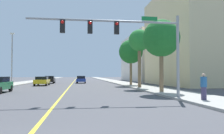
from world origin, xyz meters
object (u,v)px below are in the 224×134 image
object	(u,v)px
street_lamp	(12,56)
palm_near	(161,39)
palm_mid	(139,42)
car_blue	(81,79)
palm_far	(131,52)
car_yellow	(42,81)
traffic_signal_mast	(127,35)
car_black	(50,79)
pedestrian	(204,87)

from	to	relation	value
street_lamp	palm_near	distance (m)	21.97
palm_mid	car_blue	bearing A→B (deg)	110.49
palm_far	car_yellow	distance (m)	14.12
traffic_signal_mast	palm_mid	bearing A→B (deg)	71.00
car_black	car_yellow	world-z (taller)	car_black
street_lamp	traffic_signal_mast	bearing A→B (deg)	-56.29
car_yellow	street_lamp	bearing A→B (deg)	-156.05
palm_near	pedestrian	size ratio (longest dim) A/B	4.06
traffic_signal_mast	palm_near	bearing A→B (deg)	49.01
palm_mid	palm_far	size ratio (longest dim) A/B	1.03
pedestrian	palm_near	bearing A→B (deg)	-74.99
street_lamp	pedestrian	bearing A→B (deg)	-50.66
palm_near	car_black	distance (m)	27.73
traffic_signal_mast	pedestrian	bearing A→B (deg)	-22.59
palm_near	palm_far	world-z (taller)	palm_far
traffic_signal_mast	street_lamp	xyz separation A→B (m)	(-12.63, 18.94, -0.01)
palm_far	pedestrian	xyz separation A→B (m)	(-0.10, -20.12, -4.13)
palm_near	palm_mid	bearing A→B (deg)	91.85
street_lamp	car_black	distance (m)	11.42
car_black	palm_near	bearing A→B (deg)	-64.19
car_black	car_yellow	size ratio (longest dim) A/B	1.08
palm_far	car_blue	bearing A→B (deg)	122.47
car_blue	pedestrian	size ratio (longest dim) A/B	2.75
palm_far	car_blue	world-z (taller)	palm_far
street_lamp	pedestrian	size ratio (longest dim) A/B	4.64
car_yellow	pedestrian	world-z (taller)	pedestrian
palm_near	car_black	bearing A→B (deg)	117.98
car_blue	pedestrian	distance (m)	32.40
palm_near	car_blue	distance (m)	26.24
car_blue	palm_near	bearing A→B (deg)	-73.23
palm_far	palm_mid	bearing A→B (deg)	-94.23
palm_far	car_yellow	xyz separation A→B (m)	(-13.22, 2.38, -4.35)
street_lamp	palm_far	bearing A→B (deg)	-2.13
street_lamp	palm_far	xyz separation A→B (m)	(17.11, -0.64, 0.78)
palm_far	car_yellow	size ratio (longest dim) A/B	1.61
traffic_signal_mast	car_blue	world-z (taller)	traffic_signal_mast
traffic_signal_mast	car_blue	xyz separation A→B (m)	(-2.82, 29.77, -3.58)
car_black	pedestrian	distance (m)	33.51
traffic_signal_mast	palm_near	distance (m)	6.44
street_lamp	car_blue	bearing A→B (deg)	47.81
traffic_signal_mast	car_black	world-z (taller)	traffic_signal_mast
car_yellow	pedestrian	size ratio (longest dim) A/B	2.62
palm_mid	car_black	xyz separation A→B (m)	(-12.64, 17.47, -4.90)
car_black	pedestrian	size ratio (longest dim) A/B	2.84
traffic_signal_mast	palm_far	xyz separation A→B (m)	(4.48, 18.30, 0.76)
traffic_signal_mast	car_yellow	world-z (taller)	traffic_signal_mast
palm_near	car_yellow	world-z (taller)	palm_near
palm_near	palm_far	xyz separation A→B (m)	(0.28, 13.46, 0.14)
street_lamp	palm_near	xyz separation A→B (m)	(16.83, -14.10, 0.64)
palm_near	car_black	xyz separation A→B (m)	(-12.86, 24.20, -4.19)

